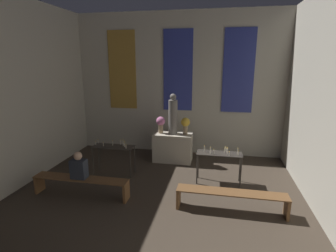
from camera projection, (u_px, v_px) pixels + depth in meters
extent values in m
cube|color=#B2AD9E|center=(178.00, 85.00, 8.93)|extent=(7.25, 0.12, 4.76)
cube|color=olive|center=(122.00, 70.00, 9.11)|extent=(0.98, 0.03, 2.66)
cube|color=navy|center=(178.00, 71.00, 8.74)|extent=(0.98, 0.03, 2.66)
cube|color=navy|center=(238.00, 71.00, 8.37)|extent=(0.98, 0.03, 2.66)
cube|color=#BCB29E|center=(173.00, 147.00, 8.47)|extent=(1.23, 0.64, 0.92)
cylinder|color=slate|center=(173.00, 117.00, 8.22)|extent=(0.28, 0.28, 1.08)
sphere|color=slate|center=(173.00, 97.00, 8.07)|extent=(0.20, 0.20, 0.20)
cylinder|color=#937A5B|center=(161.00, 128.00, 8.39)|extent=(0.14, 0.14, 0.30)
sphere|color=#C66B9E|center=(161.00, 121.00, 8.33)|extent=(0.28, 0.28, 0.28)
cylinder|color=#937A5B|center=(185.00, 130.00, 8.24)|extent=(0.14, 0.14, 0.30)
sphere|color=gold|center=(185.00, 122.00, 8.18)|extent=(0.28, 0.28, 0.28)
cube|color=#332D28|center=(113.00, 147.00, 7.40)|extent=(1.17, 0.43, 0.02)
cylinder|color=#332D28|center=(93.00, 161.00, 7.42)|extent=(0.04, 0.04, 0.81)
cylinder|color=#332D28|center=(130.00, 164.00, 7.21)|extent=(0.04, 0.04, 0.81)
cylinder|color=#332D28|center=(99.00, 157.00, 7.78)|extent=(0.04, 0.04, 0.81)
cylinder|color=#332D28|center=(135.00, 159.00, 7.57)|extent=(0.04, 0.04, 0.81)
cylinder|color=silver|center=(103.00, 144.00, 7.39)|extent=(0.02, 0.02, 0.10)
sphere|color=#F9CC4C|center=(103.00, 142.00, 7.37)|extent=(0.02, 0.02, 0.02)
cylinder|color=silver|center=(123.00, 143.00, 7.40)|extent=(0.02, 0.02, 0.17)
sphere|color=#F9CC4C|center=(123.00, 140.00, 7.37)|extent=(0.02, 0.02, 0.02)
cylinder|color=silver|center=(113.00, 143.00, 7.44)|extent=(0.02, 0.02, 0.14)
sphere|color=#F9CC4C|center=(113.00, 141.00, 7.42)|extent=(0.02, 0.02, 0.02)
cylinder|color=silver|center=(120.00, 142.00, 7.52)|extent=(0.02, 0.02, 0.13)
sphere|color=#F9CC4C|center=(120.00, 140.00, 7.50)|extent=(0.02, 0.02, 0.02)
cylinder|color=silver|center=(126.00, 147.00, 7.18)|extent=(0.02, 0.02, 0.10)
sphere|color=#F9CC4C|center=(126.00, 145.00, 7.17)|extent=(0.02, 0.02, 0.02)
cylinder|color=silver|center=(125.00, 144.00, 7.41)|extent=(0.02, 0.02, 0.09)
sphere|color=#F9CC4C|center=(125.00, 142.00, 7.39)|extent=(0.02, 0.02, 0.02)
cylinder|color=silver|center=(96.00, 143.00, 7.51)|extent=(0.02, 0.02, 0.09)
sphere|color=#F9CC4C|center=(96.00, 141.00, 7.50)|extent=(0.02, 0.02, 0.02)
cylinder|color=silver|center=(125.00, 144.00, 7.44)|extent=(0.02, 0.02, 0.12)
sphere|color=#F9CC4C|center=(125.00, 141.00, 7.42)|extent=(0.02, 0.02, 0.02)
cylinder|color=silver|center=(125.00, 145.00, 7.33)|extent=(0.02, 0.02, 0.11)
sphere|color=#F9CC4C|center=(125.00, 142.00, 7.31)|extent=(0.02, 0.02, 0.02)
cylinder|color=silver|center=(98.00, 142.00, 7.65)|extent=(0.02, 0.02, 0.10)
sphere|color=#F9CC4C|center=(98.00, 140.00, 7.64)|extent=(0.02, 0.02, 0.02)
cube|color=#332D28|center=(219.00, 154.00, 6.84)|extent=(1.17, 0.43, 0.02)
cylinder|color=#332D28|center=(197.00, 170.00, 6.87)|extent=(0.04, 0.04, 0.81)
cylinder|color=#332D28|center=(241.00, 173.00, 6.66)|extent=(0.04, 0.04, 0.81)
cylinder|color=#332D28|center=(198.00, 164.00, 7.22)|extent=(0.04, 0.04, 0.81)
cylinder|color=#332D28|center=(240.00, 167.00, 7.01)|extent=(0.04, 0.04, 0.81)
cylinder|color=silver|center=(229.00, 154.00, 6.64)|extent=(0.02, 0.02, 0.09)
sphere|color=#F9CC4C|center=(229.00, 152.00, 6.63)|extent=(0.02, 0.02, 0.02)
cylinder|color=silver|center=(238.00, 152.00, 6.68)|extent=(0.02, 0.02, 0.17)
sphere|color=#F9CC4C|center=(238.00, 148.00, 6.66)|extent=(0.02, 0.02, 0.02)
cylinder|color=silver|center=(225.00, 151.00, 6.84)|extent=(0.02, 0.02, 0.13)
sphere|color=#F9CC4C|center=(225.00, 148.00, 6.82)|extent=(0.02, 0.02, 0.02)
cylinder|color=silver|center=(227.00, 151.00, 6.73)|extent=(0.02, 0.02, 0.17)
sphere|color=#F9CC4C|center=(228.00, 148.00, 6.71)|extent=(0.02, 0.02, 0.02)
cylinder|color=silver|center=(204.00, 149.00, 6.92)|extent=(0.02, 0.02, 0.15)
sphere|color=#F9CC4C|center=(204.00, 146.00, 6.90)|extent=(0.02, 0.02, 0.02)
cylinder|color=silver|center=(238.00, 153.00, 6.69)|extent=(0.02, 0.02, 0.11)
sphere|color=#F9CC4C|center=(238.00, 151.00, 6.67)|extent=(0.02, 0.02, 0.02)
cylinder|color=silver|center=(225.00, 149.00, 6.94)|extent=(0.02, 0.02, 0.13)
sphere|color=#F9CC4C|center=(225.00, 147.00, 6.92)|extent=(0.02, 0.02, 0.02)
cylinder|color=silver|center=(210.00, 151.00, 6.78)|extent=(0.02, 0.02, 0.17)
sphere|color=#F9CC4C|center=(210.00, 147.00, 6.76)|extent=(0.02, 0.02, 0.02)
cylinder|color=silver|center=(214.00, 152.00, 6.76)|extent=(0.02, 0.02, 0.12)
sphere|color=#F9CC4C|center=(214.00, 149.00, 6.74)|extent=(0.02, 0.02, 0.02)
cylinder|color=silver|center=(227.00, 150.00, 6.90)|extent=(0.02, 0.02, 0.10)
sphere|color=#F9CC4C|center=(227.00, 148.00, 6.89)|extent=(0.02, 0.02, 0.02)
cube|color=brown|center=(81.00, 178.00, 6.24)|extent=(2.33, 0.36, 0.03)
cube|color=brown|center=(39.00, 183.00, 6.51)|extent=(0.06, 0.32, 0.44)
cube|color=brown|center=(126.00, 192.00, 6.08)|extent=(0.06, 0.32, 0.44)
cube|color=brown|center=(231.00, 192.00, 5.57)|extent=(2.33, 0.36, 0.03)
cube|color=brown|center=(179.00, 197.00, 5.85)|extent=(0.06, 0.32, 0.44)
cube|color=brown|center=(287.00, 208.00, 5.42)|extent=(0.06, 0.32, 0.44)
cube|color=#282D38|center=(79.00, 169.00, 6.18)|extent=(0.36, 0.24, 0.46)
sphere|color=tan|center=(78.00, 156.00, 6.10)|extent=(0.20, 0.20, 0.20)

